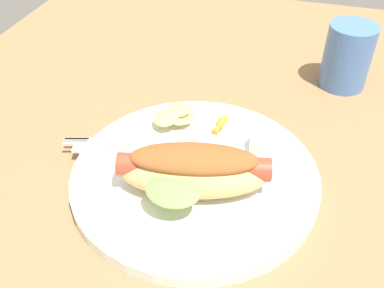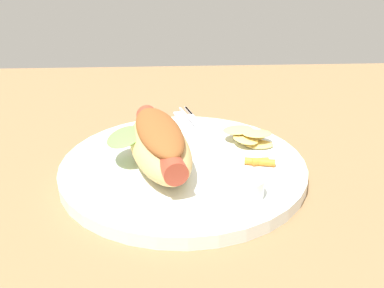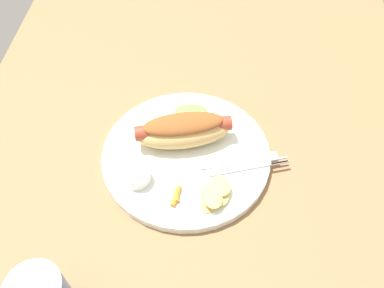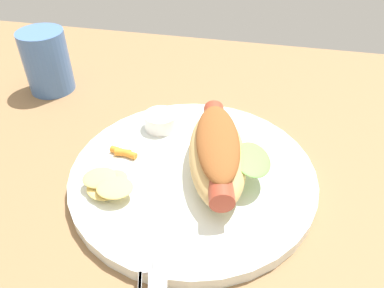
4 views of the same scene
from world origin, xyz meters
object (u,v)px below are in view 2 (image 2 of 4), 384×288
Objects in this scene: sauce_ramekin at (243,186)px; chips_pile at (249,136)px; plate at (183,169)px; fork at (198,126)px; hot_dog at (159,143)px; knife at (189,131)px; carrot_garnish at (260,162)px.

chips_pile is (2.73, 13.10, -0.07)cm from sauce_ramekin.
fork reaches higher than plate.
plate is at bearing -90.68° from hot_dog.
knife is 13.06cm from carrot_garnish.
carrot_garnish is at bearing -166.02° from fork.
carrot_garnish is (12.22, -0.37, -2.62)cm from hot_dog.
hot_dog is at bearing 178.28° from carrot_garnish.
sauce_ramekin reaches higher than plate.
chips_pile reaches higher than knife.
hot_dog is 4.72× the size of carrot_garnish.
plate is 6.67× the size of sauce_ramekin.
sauce_ramekin reaches higher than chips_pile.
hot_dog reaches higher than chips_pile.
plate is at bearing 159.10° from knife.
sauce_ramekin reaches higher than fork.
plate is at bearing 174.08° from carrot_garnish.
hot_dog is at bearing 141.79° from sauce_ramekin.
carrot_garnish is at bearing -154.92° from knife.
carrot_garnish is at bearing 65.74° from sauce_ramekin.
chips_pile is at bearing -146.80° from fork.
chips_pile is at bearing -130.20° from knife.
sauce_ramekin is at bearing 175.42° from fork.
carrot_garnish is at bearing -104.19° from hot_dog.
sauce_ramekin is 0.64× the size of chips_pile.
knife is at bearing 106.78° from sauce_ramekin.
plate is at bearing 128.76° from sauce_ramekin.
sauce_ramekin is 17.77cm from knife.
sauce_ramekin is 1.19× the size of carrot_garnish.
fork and knife have the same top height.
sauce_ramekin is 19.10cm from fork.
chips_pile is (9.00, 5.30, 1.86)cm from plate.
hot_dog is 3.97× the size of sauce_ramekin.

